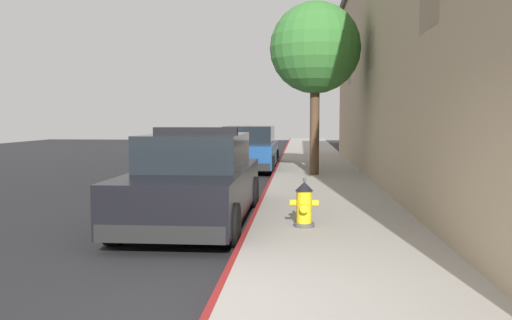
{
  "coord_description": "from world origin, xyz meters",
  "views": [
    {
      "loc": [
        0.75,
        -4.81,
        1.84
      ],
      "look_at": [
        -0.12,
        5.84,
        1.0
      ],
      "focal_mm": 37.42,
      "sensor_mm": 36.0,
      "label": 1
    }
  ],
  "objects_px": {
    "police_cruiser": "(195,181)",
    "fire_hydrant": "(304,204)",
    "street_tree": "(315,49)",
    "parked_car_silver_ahead": "(250,149)"
  },
  "relations": [
    {
      "from": "police_cruiser",
      "to": "fire_hydrant",
      "type": "bearing_deg",
      "value": -27.66
    },
    {
      "from": "fire_hydrant",
      "to": "street_tree",
      "type": "distance_m",
      "value": 8.48
    },
    {
      "from": "police_cruiser",
      "to": "fire_hydrant",
      "type": "distance_m",
      "value": 2.16
    },
    {
      "from": "fire_hydrant",
      "to": "street_tree",
      "type": "height_order",
      "value": "street_tree"
    },
    {
      "from": "police_cruiser",
      "to": "fire_hydrant",
      "type": "xyz_separation_m",
      "value": [
        1.9,
        -1.0,
        -0.23
      ]
    },
    {
      "from": "police_cruiser",
      "to": "street_tree",
      "type": "relative_size",
      "value": 0.95
    },
    {
      "from": "parked_car_silver_ahead",
      "to": "street_tree",
      "type": "xyz_separation_m",
      "value": [
        2.22,
        -2.89,
        3.14
      ]
    },
    {
      "from": "parked_car_silver_ahead",
      "to": "street_tree",
      "type": "height_order",
      "value": "street_tree"
    },
    {
      "from": "police_cruiser",
      "to": "parked_car_silver_ahead",
      "type": "height_order",
      "value": "police_cruiser"
    },
    {
      "from": "parked_car_silver_ahead",
      "to": "fire_hydrant",
      "type": "distance_m",
      "value": 10.82
    }
  ]
}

